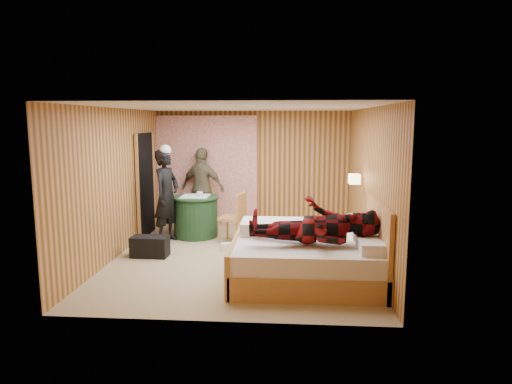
# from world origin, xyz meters

# --- Properties ---
(floor) EXTENTS (4.20, 5.00, 0.01)m
(floor) POSITION_xyz_m (0.00, 0.00, 0.00)
(floor) COLOR tan
(floor) RESTS_ON ground
(ceiling) EXTENTS (4.20, 5.00, 0.01)m
(ceiling) POSITION_xyz_m (0.00, 0.00, 2.50)
(ceiling) COLOR silver
(ceiling) RESTS_ON wall_back
(wall_back) EXTENTS (4.20, 0.02, 2.50)m
(wall_back) POSITION_xyz_m (0.00, 2.50, 1.25)
(wall_back) COLOR #D38551
(wall_back) RESTS_ON floor
(wall_left) EXTENTS (0.02, 5.00, 2.50)m
(wall_left) POSITION_xyz_m (-2.10, 0.00, 1.25)
(wall_left) COLOR #D38551
(wall_left) RESTS_ON floor
(wall_right) EXTENTS (0.02, 5.00, 2.50)m
(wall_right) POSITION_xyz_m (2.10, 0.00, 1.25)
(wall_right) COLOR #D38551
(wall_right) RESTS_ON floor
(curtain) EXTENTS (2.20, 0.08, 2.40)m
(curtain) POSITION_xyz_m (-1.00, 2.43, 1.20)
(curtain) COLOR silver
(curtain) RESTS_ON floor
(doorway) EXTENTS (0.06, 0.90, 2.05)m
(doorway) POSITION_xyz_m (-2.06, 1.40, 1.02)
(doorway) COLOR black
(doorway) RESTS_ON floor
(wall_lamp) EXTENTS (0.26, 0.24, 0.16)m
(wall_lamp) POSITION_xyz_m (1.92, 0.45, 1.30)
(wall_lamp) COLOR gold
(wall_lamp) RESTS_ON wall_right
(bed) EXTENTS (2.16, 1.71, 1.17)m
(bed) POSITION_xyz_m (1.12, -1.06, 0.34)
(bed) COLOR tan
(bed) RESTS_ON floor
(nightstand) EXTENTS (0.44, 0.59, 0.57)m
(nightstand) POSITION_xyz_m (1.88, 0.46, 0.30)
(nightstand) COLOR tan
(nightstand) RESTS_ON floor
(round_table) EXTENTS (0.93, 0.93, 0.82)m
(round_table) POSITION_xyz_m (-1.04, 1.35, 0.41)
(round_table) COLOR #204726
(round_table) RESTS_ON floor
(chair_far) EXTENTS (0.52, 0.52, 0.93)m
(chair_far) POSITION_xyz_m (-1.02, 2.08, 0.54)
(chair_far) COLOR tan
(chair_far) RESTS_ON floor
(chair_near) EXTENTS (0.53, 0.53, 0.95)m
(chair_near) POSITION_xyz_m (-0.19, 0.98, 0.55)
(chair_near) COLOR tan
(chair_near) RESTS_ON floor
(duffel_bag) EXTENTS (0.63, 0.35, 0.35)m
(duffel_bag) POSITION_xyz_m (-1.54, -0.06, 0.17)
(duffel_bag) COLOR black
(duffel_bag) RESTS_ON floor
(sneaker_left) EXTENTS (0.31, 0.18, 0.13)m
(sneaker_left) POSITION_xyz_m (-0.26, 0.43, 0.06)
(sneaker_left) COLOR silver
(sneaker_left) RESTS_ON floor
(sneaker_right) EXTENTS (0.27, 0.18, 0.11)m
(sneaker_right) POSITION_xyz_m (0.12, 0.38, 0.06)
(sneaker_right) COLOR silver
(sneaker_right) RESTS_ON floor
(woman_standing) EXTENTS (0.60, 0.74, 1.77)m
(woman_standing) POSITION_xyz_m (-1.51, 0.95, 0.88)
(woman_standing) COLOR black
(woman_standing) RESTS_ON floor
(man_at_table) EXTENTS (1.09, 0.74, 1.72)m
(man_at_table) POSITION_xyz_m (-1.04, 2.13, 0.86)
(man_at_table) COLOR #6D6548
(man_at_table) RESTS_ON floor
(man_on_bed) EXTENTS (0.86, 0.67, 1.77)m
(man_on_bed) POSITION_xyz_m (1.15, -1.29, 1.02)
(man_on_bed) COLOR #65090C
(man_on_bed) RESTS_ON bed
(book_lower) EXTENTS (0.26, 0.28, 0.02)m
(book_lower) POSITION_xyz_m (1.88, 0.41, 0.58)
(book_lower) COLOR silver
(book_lower) RESTS_ON nightstand
(book_upper) EXTENTS (0.23, 0.27, 0.02)m
(book_upper) POSITION_xyz_m (1.88, 0.41, 0.60)
(book_upper) COLOR silver
(book_upper) RESTS_ON nightstand
(cup_nightstand) EXTENTS (0.13, 0.13, 0.09)m
(cup_nightstand) POSITION_xyz_m (1.88, 0.59, 0.62)
(cup_nightstand) COLOR silver
(cup_nightstand) RESTS_ON nightstand
(cup_table) EXTENTS (0.16, 0.16, 0.10)m
(cup_table) POSITION_xyz_m (-0.94, 1.30, 0.87)
(cup_table) COLOR silver
(cup_table) RESTS_ON round_table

